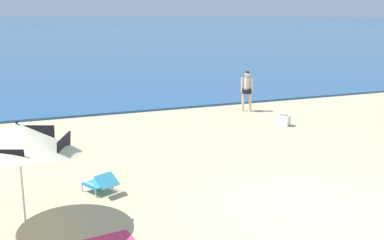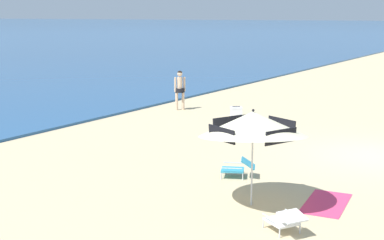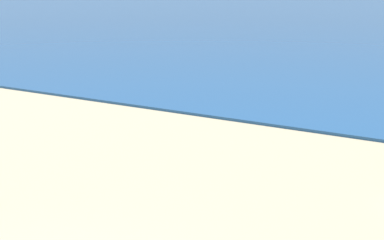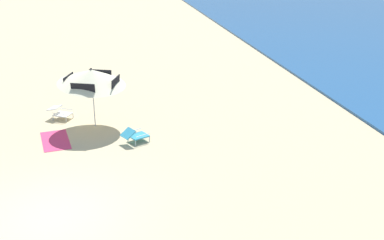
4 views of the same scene
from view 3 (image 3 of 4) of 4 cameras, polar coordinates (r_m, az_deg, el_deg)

